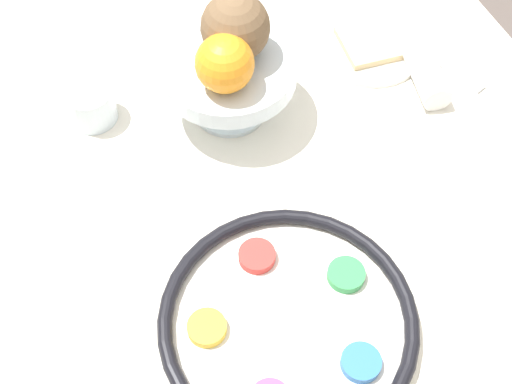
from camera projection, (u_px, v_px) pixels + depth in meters
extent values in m
plane|color=#564C47|center=(279.00, 373.00, 1.65)|extent=(8.00, 8.00, 0.00)
cube|color=silver|center=(284.00, 305.00, 1.35)|extent=(1.48, 0.96, 0.74)
cylinder|color=silver|center=(288.00, 326.00, 0.92)|extent=(0.34, 0.34, 0.01)
torus|color=black|center=(288.00, 321.00, 0.91)|extent=(0.34, 0.34, 0.02)
cylinder|color=red|center=(257.00, 256.00, 0.96)|extent=(0.05, 0.05, 0.01)
cylinder|color=gold|center=(207.00, 328.00, 0.91)|extent=(0.05, 0.05, 0.01)
cylinder|color=#2D6BB7|center=(361.00, 363.00, 0.88)|extent=(0.05, 0.05, 0.01)
cylinder|color=#33934C|center=(346.00, 275.00, 0.95)|extent=(0.05, 0.05, 0.01)
cylinder|color=silver|center=(230.00, 108.00, 1.13)|extent=(0.12, 0.12, 0.01)
cylinder|color=silver|center=(229.00, 92.00, 1.10)|extent=(0.03, 0.03, 0.07)
cylinder|color=silver|center=(228.00, 70.00, 1.06)|extent=(0.21, 0.21, 0.03)
sphere|color=orange|center=(225.00, 64.00, 0.99)|extent=(0.08, 0.08, 0.08)
sphere|color=brown|center=(235.00, 27.00, 1.02)|extent=(0.10, 0.10, 0.10)
cylinder|color=silver|center=(370.00, 47.00, 1.21)|extent=(0.18, 0.18, 0.01)
cube|color=#D1B784|center=(371.00, 43.00, 1.20)|extent=(0.10, 0.10, 0.01)
cylinder|color=white|center=(421.00, 61.00, 1.16)|extent=(0.18, 0.08, 0.05)
cylinder|color=silver|center=(91.00, 104.00, 1.10)|extent=(0.08, 0.08, 0.06)
cube|color=silver|center=(441.00, 62.00, 1.19)|extent=(0.17, 0.08, 0.01)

